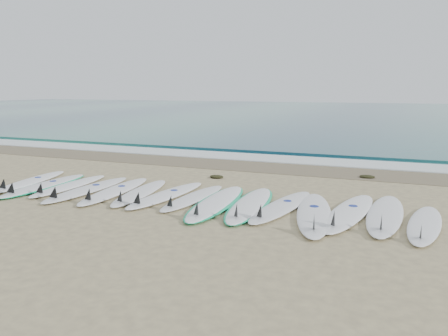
% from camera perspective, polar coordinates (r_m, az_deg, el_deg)
% --- Properties ---
extents(ground, '(120.00, 120.00, 0.00)m').
position_cam_1_polar(ground, '(8.80, -4.10, -4.19)').
color(ground, tan).
extents(ocean, '(120.00, 55.00, 0.03)m').
position_cam_1_polar(ocean, '(40.39, 16.42, 6.90)').
color(ocean, '#216264').
rests_on(ocean, ground).
extents(wet_sand_band, '(120.00, 1.80, 0.01)m').
position_cam_1_polar(wet_sand_band, '(12.53, 4.04, 0.25)').
color(wet_sand_band, '#6D6048').
rests_on(wet_sand_band, ground).
extents(foam_band, '(120.00, 1.40, 0.04)m').
position_cam_1_polar(foam_band, '(13.85, 5.79, 1.26)').
color(foam_band, silver).
rests_on(foam_band, ground).
extents(wave_crest, '(120.00, 1.00, 0.10)m').
position_cam_1_polar(wave_crest, '(15.28, 7.34, 2.20)').
color(wave_crest, '#216264').
rests_on(wave_crest, ground).
extents(surfboard_0, '(0.95, 2.62, 0.33)m').
position_cam_1_polar(surfboard_0, '(11.21, -24.07, -1.59)').
color(surfboard_0, white).
rests_on(surfboard_0, ground).
extents(surfboard_1, '(0.72, 2.65, 0.33)m').
position_cam_1_polar(surfboard_1, '(10.65, -22.47, -2.11)').
color(surfboard_1, silver).
rests_on(surfboard_1, ground).
extents(surfboard_2, '(0.56, 2.47, 0.32)m').
position_cam_1_polar(surfboard_2, '(10.39, -19.72, -2.20)').
color(surfboard_2, white).
rests_on(surfboard_2, ground).
extents(surfboard_3, '(0.61, 2.71, 0.35)m').
position_cam_1_polar(surfboard_3, '(9.88, -17.60, -2.68)').
color(surfboard_3, silver).
rests_on(surfboard_3, ground).
extents(surfboard_4, '(0.79, 2.73, 0.34)m').
position_cam_1_polar(surfboard_4, '(9.58, -14.22, -2.91)').
color(surfboard_4, white).
rests_on(surfboard_4, ground).
extents(surfboard_5, '(0.85, 2.55, 0.32)m').
position_cam_1_polar(surfboard_5, '(9.32, -11.03, -3.17)').
color(surfboard_5, white).
rests_on(surfboard_5, ground).
extents(surfboard_6, '(0.81, 2.65, 0.33)m').
position_cam_1_polar(surfboard_6, '(9.02, -7.70, -3.51)').
color(surfboard_6, white).
rests_on(surfboard_6, ground).
extents(surfboard_7, '(0.66, 2.41, 0.30)m').
position_cam_1_polar(surfboard_7, '(8.76, -4.20, -3.90)').
color(surfboard_7, white).
rests_on(surfboard_7, ground).
extents(surfboard_8, '(0.87, 2.90, 0.36)m').
position_cam_1_polar(surfboard_8, '(8.38, -1.08, -4.53)').
color(surfboard_8, white).
rests_on(surfboard_8, ground).
extents(surfboard_9, '(0.89, 2.81, 0.35)m').
position_cam_1_polar(surfboard_9, '(8.27, 3.38, -4.77)').
color(surfboard_9, white).
rests_on(surfboard_9, ground).
extents(surfboard_10, '(0.93, 2.68, 0.34)m').
position_cam_1_polar(surfboard_10, '(8.16, 7.41, -5.00)').
color(surfboard_10, white).
rests_on(surfboard_10, ground).
extents(surfboard_11, '(1.07, 2.92, 0.37)m').
position_cam_1_polar(surfboard_11, '(7.79, 11.68, -5.84)').
color(surfboard_11, white).
rests_on(surfboard_11, ground).
extents(surfboard_12, '(0.97, 2.87, 0.36)m').
position_cam_1_polar(surfboard_12, '(8.01, 15.91, -5.59)').
color(surfboard_12, white).
rests_on(surfboard_12, ground).
extents(surfboard_13, '(0.69, 2.85, 0.36)m').
position_cam_1_polar(surfboard_13, '(8.07, 20.30, -5.72)').
color(surfboard_13, white).
rests_on(surfboard_13, ground).
extents(surfboard_14, '(0.77, 2.43, 0.31)m').
position_cam_1_polar(surfboard_14, '(7.78, 24.73, -6.72)').
color(surfboard_14, white).
rests_on(surfboard_14, ground).
extents(seaweed_near, '(0.36, 0.28, 0.07)m').
position_cam_1_polar(seaweed_near, '(10.89, -0.98, -1.13)').
color(seaweed_near, black).
rests_on(seaweed_near, ground).
extents(seaweed_far, '(0.38, 0.29, 0.07)m').
position_cam_1_polar(seaweed_far, '(11.45, 18.19, -1.07)').
color(seaweed_far, black).
rests_on(seaweed_far, ground).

